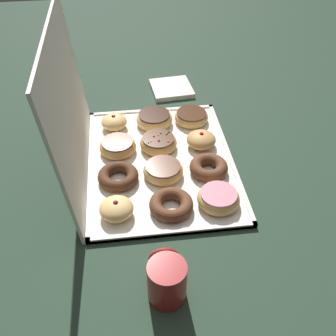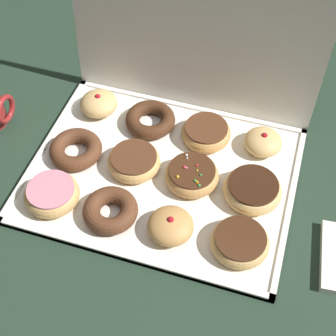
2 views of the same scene
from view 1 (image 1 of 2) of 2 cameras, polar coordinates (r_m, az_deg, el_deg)
name	(u,v)px [view 1 (image 1 of 2)]	position (r m, az deg, el deg)	size (l,w,h in m)	color
ground_plane	(161,164)	(1.19, -1.03, 0.64)	(3.00, 3.00, 0.00)	#233828
donut_box	(161,162)	(1.19, -1.04, 0.84)	(0.56, 0.43, 0.01)	white
box_lid_open	(69,109)	(1.07, -13.99, 8.21)	(0.56, 0.43, 0.01)	white
pink_frosted_donut_0	(218,198)	(1.05, 7.24, -4.32)	(0.11, 0.11, 0.04)	tan
chocolate_cake_ring_donut_1	(209,167)	(1.14, 5.85, 0.08)	(0.11, 0.11, 0.04)	#59331E
jelly_filled_donut_2	(201,140)	(1.24, 4.77, 4.07)	(0.09, 0.09, 0.05)	tan
chocolate_frosted_donut_3	(191,117)	(1.34, 3.36, 7.36)	(0.11, 0.11, 0.03)	tan
chocolate_cake_ring_donut_4	(171,204)	(1.04, 0.46, -5.25)	(0.12, 0.12, 0.03)	#59331E
chocolate_frosted_donut_5	(162,170)	(1.13, -0.86, -0.33)	(0.11, 0.11, 0.04)	tan
sprinkle_donut_6	(159,142)	(1.23, -1.27, 3.69)	(0.11, 0.11, 0.04)	tan
chocolate_frosted_donut_7	(155,119)	(1.33, -1.83, 7.08)	(0.12, 0.12, 0.04)	#E5B770
jelly_filled_donut_8	(116,209)	(1.03, -7.41, -5.80)	(0.09, 0.09, 0.05)	#E5B770
chocolate_cake_ring_donut_9	(118,176)	(1.12, -7.16, -1.17)	(0.11, 0.11, 0.03)	#472816
chocolate_frosted_donut_10	(118,146)	(1.22, -7.22, 3.14)	(0.11, 0.11, 0.04)	tan
jelly_filled_donut_11	(114,122)	(1.32, -7.74, 6.57)	(0.08, 0.08, 0.05)	#E5B770
coffee_mug	(167,279)	(0.87, -0.17, -15.69)	(0.10, 0.08, 0.10)	maroon
napkin_stack	(171,88)	(1.54, 0.50, 11.35)	(0.15, 0.15, 0.02)	white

